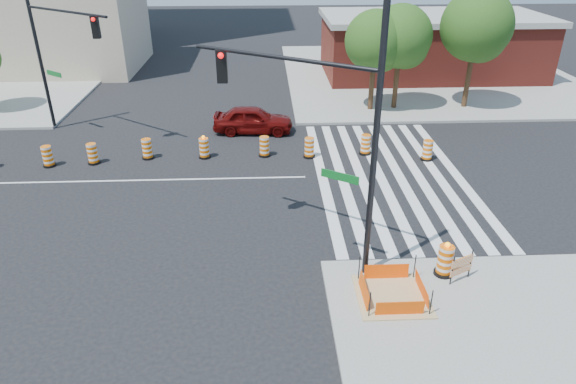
% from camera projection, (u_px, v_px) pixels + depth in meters
% --- Properties ---
extents(ground, '(120.00, 120.00, 0.00)m').
position_uv_depth(ground, '(153.00, 180.00, 23.54)').
color(ground, black).
rests_on(ground, ground).
extents(sidewalk_ne, '(22.00, 22.00, 0.15)m').
position_uv_depth(sidewalk_ne, '(427.00, 75.00, 40.24)').
color(sidewalk_ne, gray).
rests_on(sidewalk_ne, ground).
extents(crosswalk_east, '(6.75, 13.50, 0.01)m').
position_uv_depth(crosswalk_east, '(389.00, 175.00, 23.99)').
color(crosswalk_east, silver).
rests_on(crosswalk_east, ground).
extents(lane_centerline, '(14.00, 0.12, 0.01)m').
position_uv_depth(lane_centerline, '(153.00, 180.00, 23.53)').
color(lane_centerline, silver).
rests_on(lane_centerline, ground).
extents(excavation_pit, '(2.20, 2.20, 0.90)m').
position_uv_depth(excavation_pit, '(392.00, 295.00, 15.82)').
color(excavation_pit, tan).
rests_on(excavation_pit, ground).
extents(brick_storefront, '(16.50, 8.50, 4.60)m').
position_uv_depth(brick_storefront, '(431.00, 45.00, 39.22)').
color(brick_storefront, maroon).
rests_on(brick_storefront, ground).
extents(beige_midrise, '(14.00, 10.00, 10.00)m').
position_uv_depth(beige_midrise, '(44.00, 4.00, 40.29)').
color(beige_midrise, tan).
rests_on(beige_midrise, ground).
extents(red_coupe, '(4.52, 2.07, 1.50)m').
position_uv_depth(red_coupe, '(253.00, 120.00, 28.73)').
color(red_coupe, '#550807').
rests_on(red_coupe, ground).
extents(signal_pole_se, '(5.50, 3.74, 8.61)m').
position_uv_depth(signal_pole_se, '(321.00, 115.00, 15.49)').
color(signal_pole_se, black).
rests_on(signal_pole_se, ground).
extents(signal_pole_nw, '(5.15, 3.98, 8.42)m').
position_uv_depth(signal_pole_nw, '(55.00, 40.00, 26.44)').
color(signal_pole_nw, black).
rests_on(signal_pole_nw, ground).
extents(pit_drum, '(0.62, 0.62, 1.23)m').
position_uv_depth(pit_drum, '(445.00, 261.00, 16.66)').
color(pit_drum, black).
rests_on(pit_drum, ground).
extents(barricade, '(0.82, 0.44, 1.06)m').
position_uv_depth(barricade, '(462.00, 266.00, 16.31)').
color(barricade, '#EE6405').
rests_on(barricade, ground).
extents(tree_north_c, '(3.64, 3.63, 6.17)m').
position_uv_depth(tree_north_c, '(375.00, 44.00, 30.59)').
color(tree_north_c, '#382314').
rests_on(tree_north_c, ground).
extents(tree_north_d, '(3.79, 3.79, 6.44)m').
position_uv_depth(tree_north_d, '(401.00, 40.00, 30.81)').
color(tree_north_d, '#382314').
rests_on(tree_north_d, ground).
extents(tree_north_e, '(4.28, 4.28, 7.27)m').
position_uv_depth(tree_north_e, '(477.00, 30.00, 30.73)').
color(tree_north_e, '#382314').
rests_on(tree_north_e, ground).
extents(median_drum_2, '(0.60, 0.60, 1.02)m').
position_uv_depth(median_drum_2, '(48.00, 157.00, 24.71)').
color(median_drum_2, black).
rests_on(median_drum_2, ground).
extents(median_drum_3, '(0.60, 0.60, 1.02)m').
position_uv_depth(median_drum_3, '(93.00, 154.00, 24.99)').
color(median_drum_3, black).
rests_on(median_drum_3, ground).
extents(median_drum_4, '(0.60, 0.60, 1.02)m').
position_uv_depth(median_drum_4, '(147.00, 149.00, 25.55)').
color(median_drum_4, black).
rests_on(median_drum_4, ground).
extents(median_drum_5, '(0.60, 0.60, 1.18)m').
position_uv_depth(median_drum_5, '(204.00, 149.00, 25.63)').
color(median_drum_5, black).
rests_on(median_drum_5, ground).
extents(median_drum_6, '(0.60, 0.60, 1.02)m').
position_uv_depth(median_drum_6, '(264.00, 147.00, 25.83)').
color(median_drum_6, black).
rests_on(median_drum_6, ground).
extents(median_drum_7, '(0.60, 0.60, 1.02)m').
position_uv_depth(median_drum_7, '(309.00, 148.00, 25.69)').
color(median_drum_7, black).
rests_on(median_drum_7, ground).
extents(median_drum_8, '(0.60, 0.60, 1.02)m').
position_uv_depth(median_drum_8, '(366.00, 145.00, 26.05)').
color(median_drum_8, black).
rests_on(median_drum_8, ground).
extents(median_drum_9, '(0.60, 0.60, 1.02)m').
position_uv_depth(median_drum_9, '(427.00, 151.00, 25.38)').
color(median_drum_9, black).
rests_on(median_drum_9, ground).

